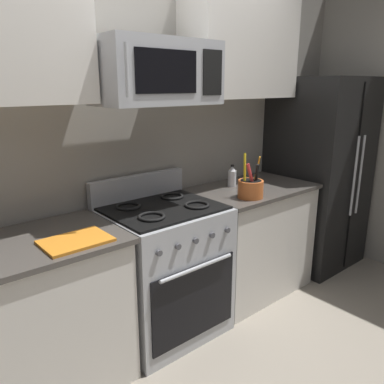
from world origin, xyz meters
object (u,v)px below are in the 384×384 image
object	(u,v)px
bottle_vinegar	(232,176)
range_oven	(164,268)
microwave	(157,73)
cutting_board	(76,241)
utensil_crock	(251,188)
refrigerator	(318,173)

from	to	relation	value
bottle_vinegar	range_oven	bearing A→B (deg)	-171.14
range_oven	microwave	world-z (taller)	microwave
cutting_board	bottle_vinegar	bearing A→B (deg)	11.01
microwave	utensil_crock	bearing A→B (deg)	-18.85
cutting_board	bottle_vinegar	world-z (taller)	bottle_vinegar
utensil_crock	refrigerator	bearing A→B (deg)	8.62
utensil_crock	cutting_board	bearing A→B (deg)	178.62
refrigerator	cutting_board	xyz separation A→B (m)	(-2.50, -0.15, 0.03)
range_oven	utensil_crock	distance (m)	0.85
range_oven	refrigerator	world-z (taller)	refrigerator
cutting_board	utensil_crock	bearing A→B (deg)	-1.38
microwave	bottle_vinegar	distance (m)	1.12
range_oven	refrigerator	size ratio (longest dim) A/B	0.61
utensil_crock	cutting_board	size ratio (longest dim) A/B	0.95
range_oven	microwave	size ratio (longest dim) A/B	1.41
range_oven	microwave	xyz separation A→B (m)	(-0.00, 0.03, 1.31)
utensil_crock	cutting_board	xyz separation A→B (m)	(-1.33, 0.03, -0.06)
cutting_board	bottle_vinegar	distance (m)	1.50
range_oven	utensil_crock	bearing A→B (deg)	-16.57
microwave	cutting_board	world-z (taller)	microwave
bottle_vinegar	microwave	bearing A→B (deg)	-173.19
refrigerator	microwave	xyz separation A→B (m)	(-1.82, 0.05, 0.89)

